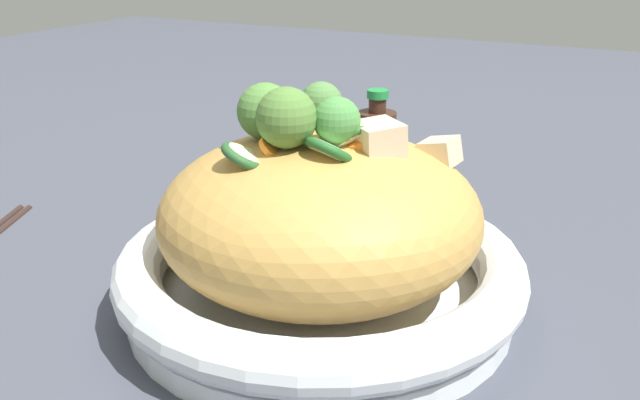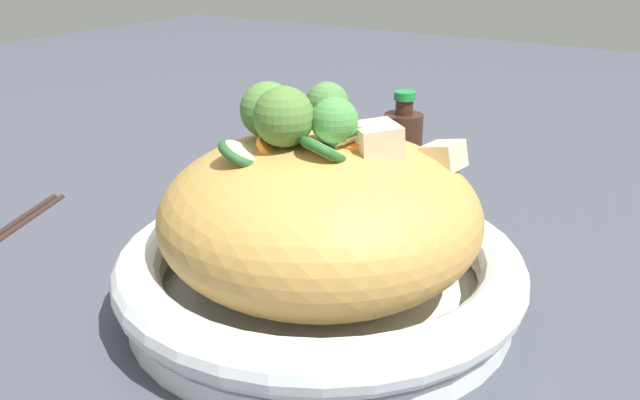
% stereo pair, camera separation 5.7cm
% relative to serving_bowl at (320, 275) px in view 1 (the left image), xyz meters
% --- Properties ---
extents(ground_plane, '(3.00, 3.00, 0.00)m').
position_rel_serving_bowl_xyz_m(ground_plane, '(0.00, 0.00, -0.03)').
color(ground_plane, '#3C3F4B').
extents(serving_bowl, '(0.33, 0.33, 0.06)m').
position_rel_serving_bowl_xyz_m(serving_bowl, '(0.00, 0.00, 0.00)').
color(serving_bowl, white).
rests_on(serving_bowl, ground_plane).
extents(noodle_heap, '(0.26, 0.26, 0.14)m').
position_rel_serving_bowl_xyz_m(noodle_heap, '(-0.00, 0.00, 0.05)').
color(noodle_heap, '#B78A43').
rests_on(noodle_heap, serving_bowl).
extents(broccoli_florets, '(0.12, 0.11, 0.06)m').
position_rel_serving_bowl_xyz_m(broccoli_florets, '(0.01, -0.02, 0.13)').
color(broccoli_florets, '#97C17B').
rests_on(broccoli_florets, serving_bowl).
extents(carrot_coins, '(0.06, 0.08, 0.03)m').
position_rel_serving_bowl_xyz_m(carrot_coins, '(0.02, -0.01, 0.12)').
color(carrot_coins, orange).
rests_on(carrot_coins, serving_bowl).
extents(zucchini_slices, '(0.15, 0.11, 0.03)m').
position_rel_serving_bowl_xyz_m(zucchini_slices, '(0.01, -0.01, 0.11)').
color(zucchini_slices, beige).
rests_on(zucchini_slices, serving_bowl).
extents(chicken_chunks, '(0.09, 0.07, 0.05)m').
position_rel_serving_bowl_xyz_m(chicken_chunks, '(-0.03, 0.06, 0.11)').
color(chicken_chunks, beige).
rests_on(chicken_chunks, serving_bowl).
extents(soy_sauce_bottle, '(0.05, 0.05, 0.12)m').
position_rel_serving_bowl_xyz_m(soy_sauce_bottle, '(-0.29, -0.07, 0.02)').
color(soy_sauce_bottle, '#381E14').
rests_on(soy_sauce_bottle, ground_plane).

